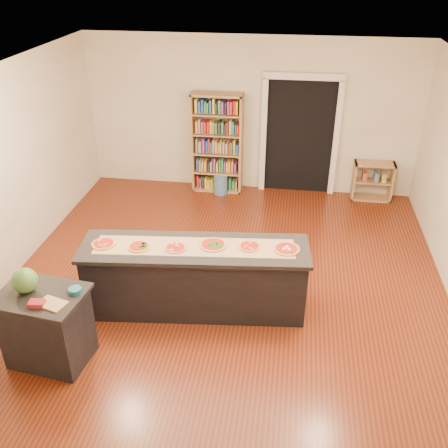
# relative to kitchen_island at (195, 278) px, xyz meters

# --- Properties ---
(room) EXTENTS (6.00, 7.00, 2.80)m
(room) POSITION_rel_kitchen_island_xyz_m (0.29, 0.27, 0.94)
(room) COLOR #F1E9CB
(room) RESTS_ON ground
(doorway) EXTENTS (1.40, 0.09, 2.21)m
(doorway) POSITION_rel_kitchen_island_xyz_m (1.19, 3.73, 0.74)
(doorway) COLOR black
(doorway) RESTS_ON room
(kitchen_island) EXTENTS (2.78, 0.75, 0.92)m
(kitchen_island) POSITION_rel_kitchen_island_xyz_m (0.00, 0.00, 0.00)
(kitchen_island) COLOR black
(kitchen_island) RESTS_ON ground
(side_counter) EXTENTS (0.91, 0.66, 0.90)m
(side_counter) POSITION_rel_kitchen_island_xyz_m (-1.43, -1.13, -0.01)
(side_counter) COLOR black
(side_counter) RESTS_ON ground
(bookshelf) EXTENTS (0.92, 0.33, 1.84)m
(bookshelf) POSITION_rel_kitchen_island_xyz_m (-0.29, 3.56, 0.46)
(bookshelf) COLOR tan
(bookshelf) RESTS_ON ground
(low_shelf) EXTENTS (0.71, 0.30, 0.71)m
(low_shelf) POSITION_rel_kitchen_island_xyz_m (2.56, 3.57, -0.11)
(low_shelf) COLOR tan
(low_shelf) RESTS_ON ground
(waste_bin) EXTENTS (0.25, 0.25, 0.36)m
(waste_bin) POSITION_rel_kitchen_island_xyz_m (-0.20, 3.39, -0.28)
(waste_bin) COLOR teal
(waste_bin) RESTS_ON ground
(kraft_paper) EXTENTS (2.44, 0.68, 0.00)m
(kraft_paper) POSITION_rel_kitchen_island_xyz_m (-0.00, 0.01, 0.46)
(kraft_paper) COLOR olive
(kraft_paper) RESTS_ON kitchen_island
(watermelon) EXTENTS (0.27, 0.27, 0.27)m
(watermelon) POSITION_rel_kitchen_island_xyz_m (-1.59, -1.09, 0.57)
(watermelon) COLOR #144214
(watermelon) RESTS_ON side_counter
(cutting_board) EXTENTS (0.32, 0.26, 0.02)m
(cutting_board) POSITION_rel_kitchen_island_xyz_m (-1.23, -1.27, 0.45)
(cutting_board) COLOR tan
(cutting_board) RESTS_ON side_counter
(package_red) EXTENTS (0.16, 0.12, 0.05)m
(package_red) POSITION_rel_kitchen_island_xyz_m (-1.37, -1.31, 0.46)
(package_red) COLOR maroon
(package_red) RESTS_ON side_counter
(package_teal) EXTENTS (0.14, 0.14, 0.05)m
(package_teal) POSITION_rel_kitchen_island_xyz_m (-1.07, -1.04, 0.46)
(package_teal) COLOR #195966
(package_teal) RESTS_ON side_counter
(pizza_a) EXTENTS (0.28, 0.28, 0.02)m
(pizza_a) POSITION_rel_kitchen_island_xyz_m (-1.11, -0.10, 0.47)
(pizza_a) COLOR #B78246
(pizza_a) RESTS_ON kitchen_island
(pizza_b) EXTENTS (0.26, 0.26, 0.02)m
(pizza_b) POSITION_rel_kitchen_island_xyz_m (-0.66, -0.10, 0.47)
(pizza_b) COLOR #B78246
(pizza_b) RESTS_ON kitchen_island
(pizza_c) EXTENTS (0.28, 0.28, 0.02)m
(pizza_c) POSITION_rel_kitchen_island_xyz_m (-0.22, -0.07, 0.47)
(pizza_c) COLOR #B78246
(pizza_c) RESTS_ON kitchen_island
(pizza_d) EXTENTS (0.32, 0.32, 0.02)m
(pizza_d) POSITION_rel_kitchen_island_xyz_m (0.22, 0.07, 0.47)
(pizza_d) COLOR #B78246
(pizza_d) RESTS_ON kitchen_island
(pizza_e) EXTENTS (0.27, 0.27, 0.02)m
(pizza_e) POSITION_rel_kitchen_island_xyz_m (0.66, 0.10, 0.47)
(pizza_e) COLOR #B78246
(pizza_e) RESTS_ON kitchen_island
(pizza_f) EXTENTS (0.31, 0.31, 0.02)m
(pizza_f) POSITION_rel_kitchen_island_xyz_m (1.10, 0.10, 0.47)
(pizza_f) COLOR #B78246
(pizza_f) RESTS_ON kitchen_island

